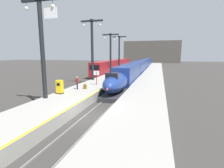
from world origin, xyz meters
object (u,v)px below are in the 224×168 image
passenger_near_edge (77,82)px  departure_info_board (96,75)px  rolling_suitcase (85,87)px  ticket_machine_yellow (60,87)px  highspeed_train_main (141,66)px  regional_train_adjacent (115,65)px  station_column_far (111,50)px  station_column_mid (92,45)px  station_column_distant (119,50)px  station_column_near (42,39)px

passenger_near_edge → departure_info_board: 4.02m
rolling_suitcase → ticket_machine_yellow: ticket_machine_yellow is taller
highspeed_train_main → rolling_suitcase: 35.14m
highspeed_train_main → regional_train_adjacent: regional_train_adjacent is taller
regional_train_adjacent → station_column_far: station_column_far is taller
station_column_mid → station_column_distant: 20.85m
station_column_mid → passenger_near_edge: size_ratio=6.18×
ticket_machine_yellow → station_column_mid: bearing=91.8°
station_column_far → station_column_mid: bearing=-90.0°
rolling_suitcase → station_column_distant: bearing=94.1°
station_column_near → rolling_suitcase: size_ratio=10.22×
station_column_near → station_column_mid: station_column_mid is taller
station_column_distant → passenger_near_edge: bearing=-87.7°
highspeed_train_main → departure_info_board: 31.86m
highspeed_train_main → station_column_mid: (-5.90, -27.00, 5.27)m
station_column_far → station_column_distant: station_column_distant is taller
regional_train_adjacent → passenger_near_edge: 33.15m
regional_train_adjacent → ticket_machine_yellow: size_ratio=22.87×
station_column_near → passenger_near_edge: 7.26m
highspeed_train_main → rolling_suitcase: highspeed_train_main is taller
rolling_suitcase → departure_info_board: size_ratio=0.46×
passenger_near_edge → ticket_machine_yellow: bearing=-106.0°
station_column_mid → rolling_suitcase: station_column_mid is taller
station_column_distant → rolling_suitcase: station_column_distant is taller
highspeed_train_main → station_column_far: bearing=-111.1°
station_column_mid → ticket_machine_yellow: bearing=-88.2°
regional_train_adjacent → station_column_mid: station_column_mid is taller
highspeed_train_main → passenger_near_edge: size_ratio=45.25×
rolling_suitcase → departure_info_board: 3.49m
highspeed_train_main → rolling_suitcase: (-3.86, -34.93, -0.61)m
passenger_near_edge → departure_info_board: (1.31, 3.76, 0.52)m
rolling_suitcase → station_column_mid: bearing=104.4°
highspeed_train_main → station_column_mid: bearing=-102.3°
station_column_mid → station_column_distant: size_ratio=1.07×
departure_info_board → regional_train_adjacent: bearing=99.1°
rolling_suitcase → ticket_machine_yellow: bearing=-116.7°
station_column_far → highspeed_train_main: bearing=68.9°
rolling_suitcase → ticket_machine_yellow: 3.78m
station_column_distant → station_column_near: bearing=-89.9°
station_column_mid → departure_info_board: (2.48, -4.68, -4.68)m
station_column_distant → passenger_near_edge: (1.17, -29.29, -4.82)m
regional_train_adjacent → ticket_machine_yellow: (2.55, -35.83, -0.34)m
station_column_near → departure_info_board: 10.22m
station_column_near → rolling_suitcase: (1.99, 5.56, -5.78)m
station_column_mid → ticket_machine_yellow: station_column_mid is taller
highspeed_train_main → station_column_far: size_ratio=8.14×
station_column_distant → rolling_suitcase: 29.37m
station_column_mid → rolling_suitcase: size_ratio=10.63×
station_column_far → ticket_machine_yellow: bearing=-89.1°
station_column_far → rolling_suitcase: bearing=-84.1°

